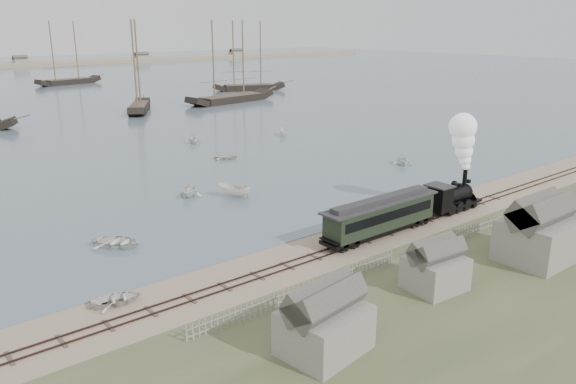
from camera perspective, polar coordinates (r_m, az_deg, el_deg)
ground at (r=49.83m, az=2.08°, el=-5.63°), size 600.00×600.00×0.00m
rail_track at (r=48.44m, az=3.64°, el=-6.28°), size 120.00×1.80×0.16m
picket_fence_west at (r=41.16m, az=1.61°, el=-10.69°), size 19.00×0.10×1.20m
picket_fence_east at (r=54.15m, az=17.51°, el=-4.57°), size 15.00×0.10×1.20m
shed_left at (r=35.25m, az=3.67°, el=-15.81°), size 5.00×4.00×4.10m
shed_mid at (r=43.80m, az=14.60°, el=-9.48°), size 4.00×3.50×3.60m
shed_right at (r=51.61m, az=23.81°, el=-6.32°), size 6.00×5.00×5.10m
locomotive at (r=61.13m, az=17.21°, el=2.34°), size 7.92×2.96×9.87m
passenger_coach at (r=52.47m, az=9.41°, el=-2.28°), size 13.35×2.58×3.24m
beached_dinghy at (r=41.96m, az=-17.03°, el=-10.35°), size 3.20×3.97×0.73m
rowboat_0 at (r=51.87m, az=-16.97°, el=-4.86°), size 5.37×5.13×0.91m
rowboat_1 at (r=64.71m, az=-9.98°, el=0.25°), size 3.92×4.05×1.63m
rowboat_2 at (r=63.63m, az=-5.50°, el=0.12°), size 4.28×3.37×1.57m
rowboat_3 at (r=82.22m, az=-6.33°, el=3.59°), size 4.07×4.18×0.71m
rowboat_4 at (r=79.80m, az=11.47°, el=3.30°), size 4.00×3.82×1.64m
rowboat_5 at (r=99.00m, az=-0.50°, el=6.10°), size 3.37×3.12×1.29m
rowboat_7 at (r=93.96m, az=-9.66°, el=5.40°), size 3.66×3.34×1.65m
schooner_3 at (r=130.12m, az=-15.15°, el=12.24°), size 12.21×16.99×20.00m
schooner_4 at (r=142.53m, az=-5.91°, el=13.06°), size 26.04×9.70×20.00m
schooner_5 at (r=168.05m, az=-4.04°, el=13.64°), size 21.32×12.28×20.00m
schooner_8 at (r=198.49m, az=-21.65°, el=13.01°), size 21.85×9.24×20.00m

